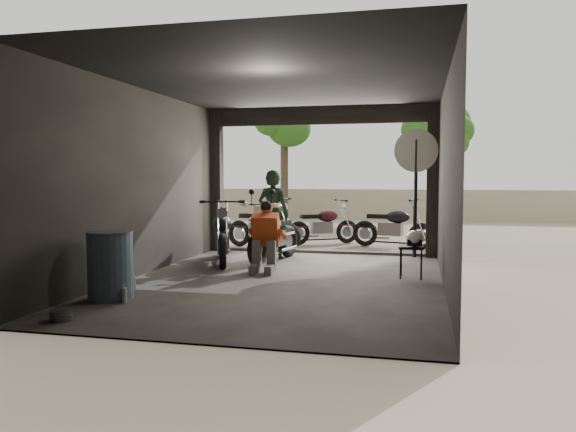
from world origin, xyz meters
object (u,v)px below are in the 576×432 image
at_px(outside_bike_a, 263,223).
at_px(oil_drum, 110,266).
at_px(rider, 273,215).
at_px(stool, 411,250).
at_px(sign_post, 416,170).
at_px(mechanic, 264,238).
at_px(left_bike, 222,231).
at_px(main_bike, 274,232).
at_px(helmet, 415,238).
at_px(outside_bike_c, 393,223).
at_px(outside_bike_b, 323,222).

xyz_separation_m(outside_bike_a, oil_drum, (-0.53, -5.87, -0.13)).
relative_size(rider, stool, 3.35).
relative_size(stool, sign_post, 0.21).
distance_m(outside_bike_a, mechanic, 3.38).
bearing_deg(left_bike, main_bike, 2.75).
relative_size(left_bike, helmet, 6.33).
bearing_deg(outside_bike_a, outside_bike_c, -55.22).
bearing_deg(mechanic, main_bike, 92.57).
bearing_deg(sign_post, helmet, -96.15).
bearing_deg(main_bike, sign_post, 35.67).
bearing_deg(left_bike, helmet, -34.05).
bearing_deg(oil_drum, outside_bike_a, 84.87).
bearing_deg(stool, oil_drum, -146.72).
xyz_separation_m(left_bike, oil_drum, (-0.36, -3.50, -0.16)).
bearing_deg(sign_post, outside_bike_b, 132.58).
xyz_separation_m(mechanic, helmet, (2.59, -0.03, 0.07)).
height_order(main_bike, left_bike, left_bike).
height_order(main_bike, oil_drum, main_bike).
height_order(outside_bike_a, oil_drum, outside_bike_a).
height_order(outside_bike_c, oil_drum, outside_bike_c).
bearing_deg(outside_bike_b, outside_bike_a, 101.93).
bearing_deg(rider, mechanic, 109.01).
relative_size(stool, oil_drum, 0.58).
height_order(helmet, oil_drum, oil_drum).
height_order(stool, oil_drum, oil_drum).
bearing_deg(outside_bike_c, helmet, -157.97).
bearing_deg(oil_drum, main_bike, 71.49).
xyz_separation_m(left_bike, rider, (0.84, 0.76, 0.29)).
bearing_deg(left_bike, outside_bike_c, 25.42).
distance_m(left_bike, outside_bike_c, 4.50).
relative_size(mechanic, oil_drum, 1.30).
xyz_separation_m(outside_bike_a, mechanic, (0.94, -3.25, 0.01)).
bearing_deg(stool, left_bike, 166.55).
bearing_deg(outside_bike_c, sign_post, -147.49).
xyz_separation_m(rider, helmet, (2.86, -1.67, -0.24)).
xyz_separation_m(rider, stool, (2.80, -1.63, -0.45)).
relative_size(outside_bike_b, mechanic, 1.36).
xyz_separation_m(left_bike, outside_bike_c, (3.14, 3.21, -0.04)).
bearing_deg(helmet, oil_drum, -162.91).
relative_size(left_bike, mechanic, 1.52).
xyz_separation_m(main_bike, oil_drum, (-1.30, -3.89, -0.13)).
xyz_separation_m(outside_bike_b, helmet, (2.29, -4.46, 0.12)).
height_order(main_bike, sign_post, sign_post).
relative_size(outside_bike_c, sign_post, 0.65).
relative_size(main_bike, mechanic, 1.48).
bearing_deg(outside_bike_a, rider, -138.34).
bearing_deg(left_bike, outside_bike_a, 65.82).
bearing_deg(rider, left_bike, 52.20).
relative_size(left_bike, outside_bike_b, 1.12).
distance_m(outside_bike_b, outside_bike_c, 1.77).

